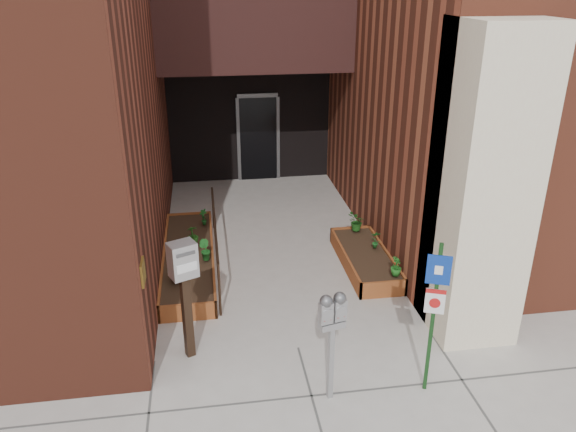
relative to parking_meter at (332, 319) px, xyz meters
name	(u,v)px	position (x,y,z in m)	size (l,w,h in m)	color
ground	(298,348)	(-0.22, 1.04, -1.16)	(80.00, 80.00, 0.00)	#9E9991
planter_left	(189,259)	(-1.77, 3.74, -1.02)	(0.90, 3.60, 0.30)	brown
planter_right	(365,260)	(1.38, 3.24, -1.02)	(0.80, 2.20, 0.30)	brown
handrail	(215,228)	(-1.27, 3.69, -0.41)	(0.04, 3.34, 0.90)	black
parking_meter	(332,319)	(0.00, 0.00, 0.00)	(0.35, 0.19, 1.49)	#949496
sign_post	(435,304)	(1.23, -0.04, 0.11)	(0.27, 0.12, 2.06)	#143815
payment_dropbox	(184,276)	(-1.73, 1.12, 0.09)	(0.42, 0.37, 1.73)	black
shrub_left_a	(177,270)	(-1.93, 2.71, -0.68)	(0.33, 0.33, 0.36)	#204E16
shrub_left_b	(205,250)	(-1.47, 3.38, -0.67)	(0.20, 0.20, 0.37)	#17531A
shrub_left_c	(193,235)	(-1.68, 4.01, -0.67)	(0.21, 0.21, 0.37)	#225F1B
shrub_left_d	(204,217)	(-1.47, 4.88, -0.69)	(0.17, 0.17, 0.33)	#19571D
shrub_right_a	(396,266)	(1.63, 2.34, -0.69)	(0.18, 0.18, 0.33)	#1D611B
shrub_right_b	(376,239)	(1.59, 3.37, -0.69)	(0.18, 0.18, 0.33)	#1B6020
shrub_right_c	(356,222)	(1.44, 4.14, -0.68)	(0.32, 0.32, 0.36)	#1D5618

